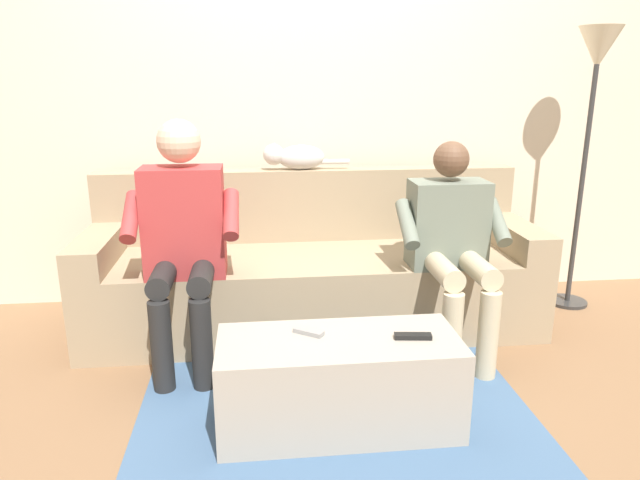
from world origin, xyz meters
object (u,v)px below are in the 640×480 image
cat_on_backrest (295,157)px  person_right_seated (183,231)px  couch (313,275)px  coffee_table (339,383)px  floor_lamp (595,80)px  person_left_seated (452,238)px  remote_gray (309,332)px  remote_black (413,336)px

cat_on_backrest → person_right_seated: bearing=48.3°
couch → person_right_seated: (0.67, 0.39, 0.39)m
couch → coffee_table: size_ratio=2.58×
couch → floor_lamp: bearing=-176.1°
couch → floor_lamp: size_ratio=1.50×
coffee_table → person_left_seated: person_left_seated is taller
couch → remote_gray: couch is taller
remote_black → floor_lamp: 2.05m
couch → cat_on_backrest: 0.71m
person_left_seated → coffee_table: bearing=43.7°
couch → remote_gray: bearing=83.3°
person_right_seated → couch: bearing=-149.9°
floor_lamp → cat_on_backrest: bearing=-5.3°
person_left_seated → person_right_seated: person_right_seated is taller
remote_gray → person_left_seated: bearing=-109.0°
person_left_seated → floor_lamp: size_ratio=0.65×
person_right_seated → remote_gray: size_ratio=9.55×
remote_black → floor_lamp: bearing=48.4°
couch → remote_black: bearing=105.3°
person_left_seated → person_right_seated: 1.34m
cat_on_backrest → remote_black: size_ratio=3.45×
floor_lamp → person_left_seated: bearing=28.2°
person_right_seated → person_left_seated: bearing=179.0°
coffee_table → remote_black: remote_black is taller
cat_on_backrest → remote_gray: (0.04, 1.26, -0.55)m
remote_gray → floor_lamp: bearing=-113.3°
person_left_seated → remote_gray: bearing=36.3°
remote_black → couch: bearing=112.4°
person_left_seated → remote_black: size_ratio=7.32×
coffee_table → cat_on_backrest: size_ratio=1.90×
remote_gray → floor_lamp: floor_lamp is taller
coffee_table → cat_on_backrest: 1.52m
couch → cat_on_backrest: bearing=-73.6°
cat_on_backrest → remote_gray: cat_on_backrest is taller
person_right_seated → remote_gray: person_right_seated is taller
coffee_table → person_left_seated: (-0.67, -0.64, 0.42)m
cat_on_backrest → remote_black: (-0.38, 1.35, -0.54)m
person_left_seated → cat_on_backrest: person_left_seated is taller
person_left_seated → remote_gray: person_left_seated is taller
couch → cat_on_backrest: cat_on_backrest is taller
coffee_table → floor_lamp: (-1.65, -1.16, 1.19)m
couch → person_right_seated: 0.87m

